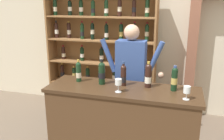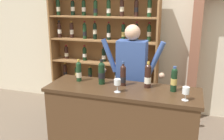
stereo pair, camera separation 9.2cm
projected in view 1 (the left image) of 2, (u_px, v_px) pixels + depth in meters
The scene contains 11 objects.
back_wall at pixel (140, 16), 4.34m from camera, with size 12.00×0.19×3.40m.
wine_shelf at pixel (101, 50), 4.32m from camera, with size 1.96×0.35×2.14m.
tasting_counter at pixel (122, 125), 3.01m from camera, with size 1.80×0.59×0.97m.
shopkeeper at pixel (131, 71), 3.41m from camera, with size 0.91×0.22×1.66m.
tasting_bottle_vin_santo at pixel (79, 72), 3.09m from camera, with size 0.07×0.07×0.28m.
tasting_bottle_bianco at pixel (102, 73), 2.98m from camera, with size 0.08×0.08×0.31m.
tasting_bottle_grappa at pixel (123, 75), 2.94m from camera, with size 0.07×0.07×0.30m.
tasting_bottle_prosecco at pixel (148, 76), 2.88m from camera, with size 0.08×0.08×0.31m.
tasting_bottle_chianti at pixel (174, 79), 2.76m from camera, with size 0.07×0.07×0.29m.
wine_glass_left at pixel (118, 83), 2.73m from camera, with size 0.08×0.08×0.15m.
wine_glass_spare at pixel (187, 90), 2.52m from camera, with size 0.07×0.07×0.15m.
Camera 1 is at (0.75, -2.64, 1.96)m, focal length 39.42 mm.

